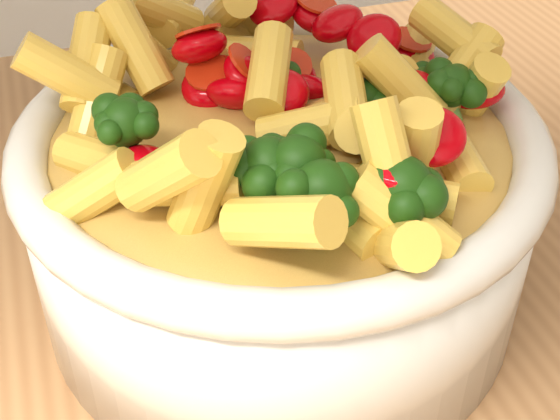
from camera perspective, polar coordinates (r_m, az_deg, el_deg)
name	(u,v)px	position (r m, az deg, el deg)	size (l,w,h in m)	color
table	(391,416)	(0.54, 8.15, -14.68)	(1.20, 0.80, 0.90)	#AA7749
serving_bowl	(280,208)	(0.43, 0.00, 0.16)	(0.28, 0.28, 0.12)	silver
pasta_salad	(280,90)	(0.39, 0.00, 8.79)	(0.22, 0.22, 0.05)	#F5C64D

